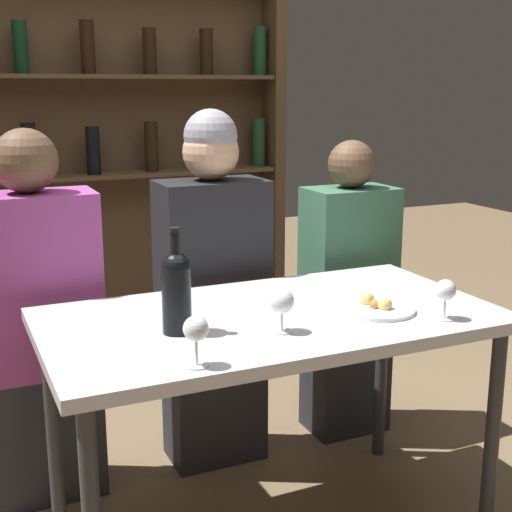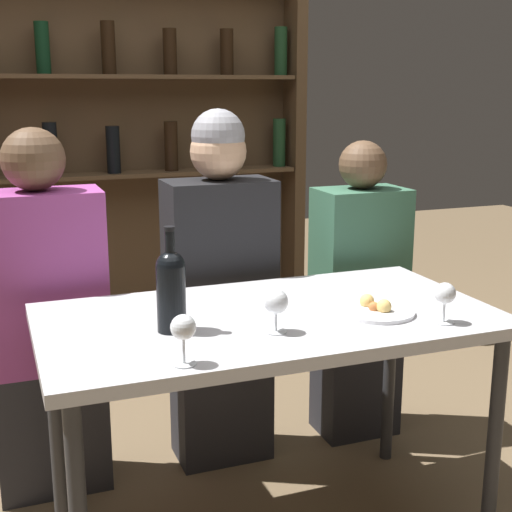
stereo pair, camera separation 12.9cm
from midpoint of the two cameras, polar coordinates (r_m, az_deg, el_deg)
name	(u,v)px [view 1 (the left image)]	position (r m, az deg, el deg)	size (l,w,h in m)	color
dining_table	(271,336)	(2.11, -0.57, -6.42)	(1.32, 0.71, 0.73)	silver
wine_rack_wall	(120,138)	(3.68, -11.84, 9.24)	(1.72, 0.21, 2.15)	#4C3823
wine_bottle	(176,288)	(1.91, -8.33, -2.59)	(0.08, 0.08, 0.29)	black
wine_glass_0	(196,331)	(1.69, -7.03, -6.00)	(0.06, 0.06, 0.12)	silver
wine_glass_1	(282,303)	(1.91, 0.15, -3.78)	(0.07, 0.07, 0.12)	silver
wine_glass_2	(445,292)	(2.07, 13.20, -2.83)	(0.06, 0.06, 0.12)	silver
food_plate_0	(377,307)	(2.13, 7.98, -4.11)	(0.22, 0.22, 0.05)	white
seated_person_left	(38,331)	(2.49, -18.48, -5.72)	(0.41, 0.22, 1.26)	#26262B
seated_person_center	(213,296)	(2.60, -4.89, -3.24)	(0.38, 0.22, 1.31)	#26262B
seated_person_right	(348,298)	(2.86, 6.05, -3.36)	(0.34, 0.22, 1.18)	#26262B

